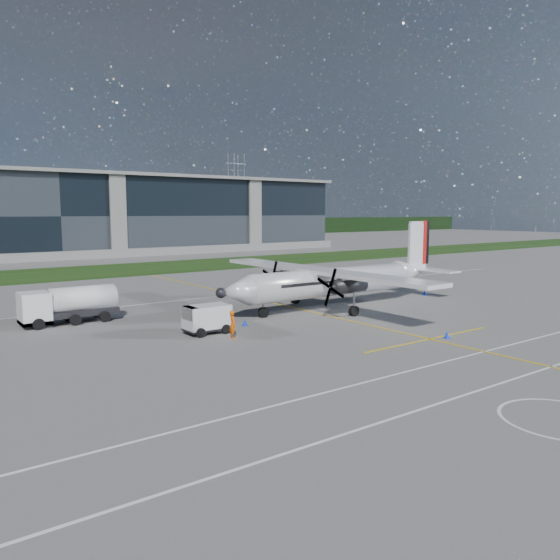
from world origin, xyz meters
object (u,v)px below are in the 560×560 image
object	(u,v)px
pylon_east	(236,194)
fuel_tanker_truck	(62,306)
safety_cone_nose_stbd	(228,317)
safety_cone_portwing	(447,335)
safety_cone_tail	(425,293)
safety_cone_nose_port	(245,322)
turboprop_aircraft	(339,265)
baggage_tug	(207,319)
ground_crew_person	(233,323)
safety_cone_stbdwing	(238,290)

from	to	relation	value
pylon_east	fuel_tanker_truck	xyz separation A→B (m)	(-99.98, -136.81, -13.64)
safety_cone_nose_stbd	safety_cone_portwing	size ratio (longest dim) A/B	1.00
safety_cone_tail	pylon_east	bearing A→B (deg)	64.96
safety_cone_portwing	pylon_east	bearing A→B (deg)	62.66
safety_cone_nose_stbd	safety_cone_nose_port	bearing A→B (deg)	-92.63
turboprop_aircraft	safety_cone_portwing	world-z (taller)	turboprop_aircraft
baggage_tug	ground_crew_person	bearing A→B (deg)	-76.17
pylon_east	safety_cone_stbdwing	bearing A→B (deg)	-121.76
safety_cone_nose_stbd	safety_cone_stbdwing	xyz separation A→B (m)	(8.39, 11.99, 0.00)
turboprop_aircraft	safety_cone_nose_port	xyz separation A→B (m)	(-10.74, -1.75, -3.45)
safety_cone_nose_stbd	safety_cone_tail	distance (m)	22.31
ground_crew_person	safety_cone_portwing	distance (m)	14.08
baggage_tug	safety_cone_tail	xyz separation A→B (m)	(25.85, 2.39, -0.72)
fuel_tanker_truck	safety_cone_stbdwing	xyz separation A→B (m)	(19.06, 6.12, -1.11)
turboprop_aircraft	safety_cone_portwing	size ratio (longest dim) A/B	49.30
fuel_tanker_truck	safety_cone_portwing	world-z (taller)	fuel_tanker_truck
turboprop_aircraft	safety_cone_stbdwing	bearing A→B (deg)	99.85
safety_cone_stbdwing	safety_cone_portwing	bearing A→B (deg)	-89.96
turboprop_aircraft	safety_cone_nose_port	distance (m)	11.41
pylon_east	baggage_tug	world-z (taller)	pylon_east
ground_crew_person	safety_cone_portwing	size ratio (longest dim) A/B	4.25
fuel_tanker_truck	safety_cone_nose_port	xyz separation A→B (m)	(10.55, -8.47, -1.11)
safety_cone_portwing	safety_cone_nose_port	bearing A→B (deg)	127.22
safety_cone_tail	fuel_tanker_truck	bearing A→B (deg)	168.57
baggage_tug	safety_cone_portwing	world-z (taller)	baggage_tug
pylon_east	fuel_tanker_truck	distance (m)	170.00
pylon_east	turboprop_aircraft	distance (m)	164.08
turboprop_aircraft	safety_cone_stbdwing	size ratio (longest dim) A/B	49.30
ground_crew_person	safety_cone_nose_stbd	size ratio (longest dim) A/B	4.25
turboprop_aircraft	fuel_tanker_truck	world-z (taller)	turboprop_aircraft
pylon_east	ground_crew_person	size ratio (longest dim) A/B	14.11
pylon_east	safety_cone_nose_port	xyz separation A→B (m)	(-89.43, -145.28, -14.75)
fuel_tanker_truck	ground_crew_person	size ratio (longest dim) A/B	3.41
fuel_tanker_truck	baggage_tug	xyz separation A→B (m)	(7.12, -9.05, -0.39)
fuel_tanker_truck	ground_crew_person	world-z (taller)	fuel_tanker_truck
ground_crew_person	safety_cone_nose_port	distance (m)	4.19
safety_cone_portwing	fuel_tanker_truck	bearing A→B (deg)	134.09
safety_cone_portwing	safety_cone_stbdwing	xyz separation A→B (m)	(-0.02, 25.81, 0.00)
pylon_east	safety_cone_portwing	world-z (taller)	pylon_east
fuel_tanker_truck	safety_cone_portwing	distance (m)	27.44
turboprop_aircraft	safety_cone_tail	bearing A→B (deg)	0.25
turboprop_aircraft	safety_cone_nose_port	bearing A→B (deg)	-170.74
safety_cone_stbdwing	safety_cone_tail	distance (m)	18.89
baggage_tug	safety_cone_nose_stbd	xyz separation A→B (m)	(3.55, 3.17, -0.72)
fuel_tanker_truck	safety_cone_stbdwing	distance (m)	20.05
baggage_tug	safety_cone_nose_port	distance (m)	3.56
safety_cone_nose_port	safety_cone_stbdwing	distance (m)	16.89
pylon_east	baggage_tug	distance (m)	173.49
pylon_east	baggage_tug	bearing A→B (deg)	-122.48
safety_cone_nose_port	turboprop_aircraft	bearing A→B (deg)	9.26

